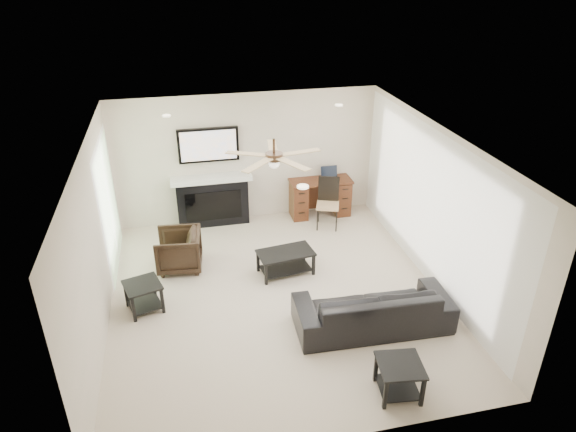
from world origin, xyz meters
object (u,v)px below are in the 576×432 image
armchair (179,250)px  desk (320,197)px  sofa (373,308)px  fireplace_unit (211,179)px  coffee_table (286,262)px

armchair → desk: size_ratio=0.60×
sofa → fireplace_unit: bearing=-60.2°
armchair → coffee_table: size_ratio=0.81×
sofa → fireplace_unit: fireplace_unit is taller
desk → sofa: bearing=-93.8°
armchair → sofa: bearing=56.3°
armchair → fireplace_unit: fireplace_unit is taller
fireplace_unit → sofa: bearing=-62.3°
armchair → desk: 3.16m
armchair → coffee_table: (1.70, -0.55, -0.13)m
fireplace_unit → desk: fireplace_unit is taller
armchair → coffee_table: bearing=78.0°
fireplace_unit → desk: size_ratio=1.57×
coffee_table → desk: size_ratio=0.74×
sofa → fireplace_unit: size_ratio=1.14×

